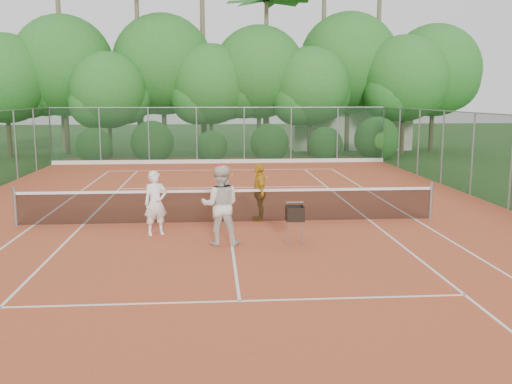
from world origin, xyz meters
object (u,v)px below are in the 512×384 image
player_white (156,203)px  player_center_grp (220,205)px  ball_hopper (295,214)px  player_yellow (259,192)px

player_white → player_center_grp: (1.67, -1.13, 0.14)m
player_white → ball_hopper: size_ratio=1.77×
player_yellow → player_center_grp: bearing=-28.5°
ball_hopper → player_yellow: bearing=122.2°
ball_hopper → player_center_grp: bearing=-165.3°
player_white → player_center_grp: 2.02m
player_yellow → ball_hopper: player_yellow is taller
player_white → player_yellow: bearing=6.5°
player_white → ball_hopper: bearing=-42.1°
player_center_grp → player_yellow: size_ratio=1.18×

